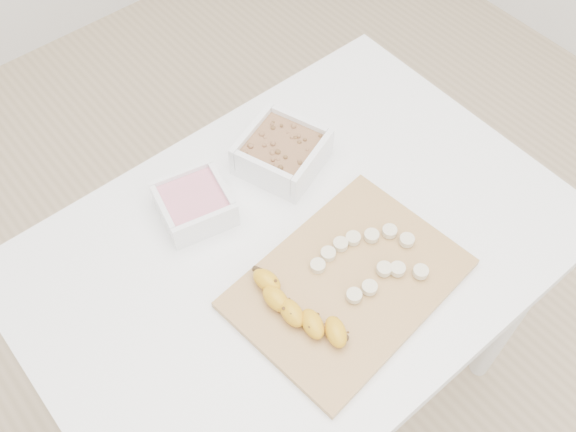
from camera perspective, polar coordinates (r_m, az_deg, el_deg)
ground at (r=1.86m, az=0.61°, el=-14.97°), size 3.50×3.50×0.00m
table at (r=1.26m, az=0.87°, el=-4.89°), size 1.00×0.70×0.75m
bowl_yogurt at (r=1.21m, az=-8.34°, el=1.12°), size 0.15×0.15×0.06m
bowl_granola at (r=1.27m, az=-0.53°, el=5.72°), size 0.19×0.19×0.07m
cutting_board at (r=1.14m, az=5.36°, el=-5.96°), size 0.42×0.32×0.01m
banana at (r=1.08m, az=1.08°, el=-8.35°), size 0.06×0.20×0.03m
banana_slices at (r=1.15m, az=7.25°, el=-3.73°), size 0.19×0.16×0.02m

